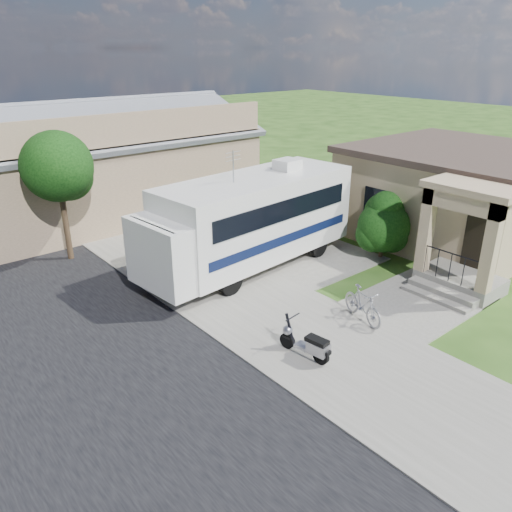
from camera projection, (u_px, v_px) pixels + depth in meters
ground at (327, 321)px, 13.95m from camera, size 120.00×120.00×0.00m
sidewalk_slab at (129, 234)px, 20.42m from camera, size 4.00×80.00×0.06m
driveway_slab at (263, 258)px, 18.02m from camera, size 7.00×6.00×0.05m
walk_slab at (419, 301)px, 15.01m from camera, size 4.00×3.00×0.05m
house at (457, 194)px, 19.54m from camera, size 9.47×7.80×3.54m
warehouse at (105, 166)px, 23.07m from camera, size 12.50×8.40×5.04m
street_tree_a at (60, 169)px, 16.91m from camera, size 2.44×2.40×4.58m
motorhome at (250, 219)px, 16.75m from camera, size 8.18×3.22×4.10m
shrub at (383, 224)px, 17.73m from camera, size 2.03×1.94×2.49m
scooter at (308, 344)px, 12.07m from camera, size 0.56×1.47×0.97m
bicycle at (362, 306)px, 13.71m from camera, size 0.86×1.68×0.97m
garden_hose at (418, 286)px, 15.80m from camera, size 0.43×0.43×0.19m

